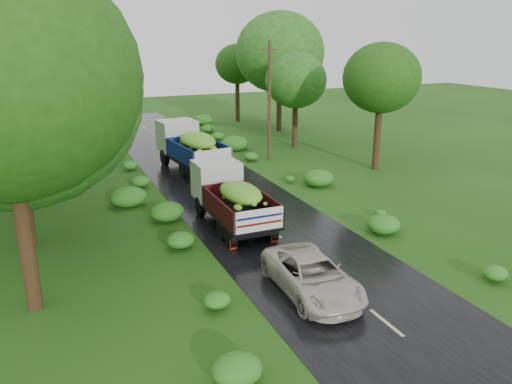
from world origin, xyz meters
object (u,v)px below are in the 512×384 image
truck_near (230,194)px  utility_pole (269,100)px  car (312,276)px  truck_far (189,145)px

truck_near → utility_pole: size_ratio=0.76×
truck_near → car: bearing=-87.9°
utility_pole → car: bearing=-128.7°
truck_far → utility_pole: 6.31m
car → utility_pole: 19.15m
truck_near → car: 7.15m
truck_far → car: bearing=-98.4°
truck_far → truck_near: bearing=-101.6°
truck_near → truck_far: bearing=84.2°
car → truck_near: bearing=94.4°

